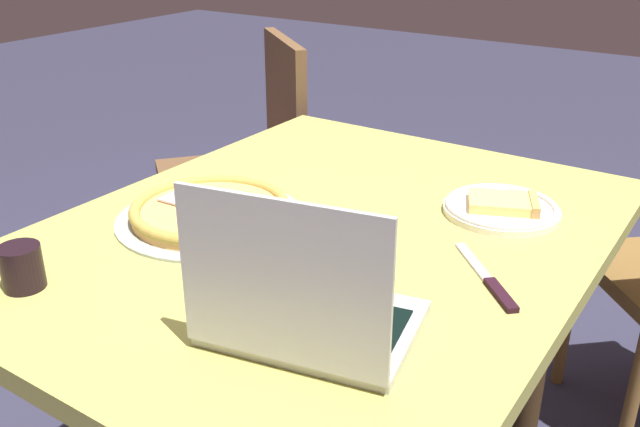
{
  "coord_description": "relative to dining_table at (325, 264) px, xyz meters",
  "views": [
    {
      "loc": [
        1.04,
        0.69,
        1.32
      ],
      "look_at": [
        0.04,
        0.01,
        0.78
      ],
      "focal_mm": 39.1,
      "sensor_mm": 36.0,
      "label": 1
    }
  ],
  "objects": [
    {
      "name": "drink_cup",
      "position": [
        0.47,
        -0.29,
        0.12
      ],
      "size": [
        0.07,
        0.07,
        0.08
      ],
      "color": "black",
      "rests_on": "dining_table"
    },
    {
      "name": "pizza_tray",
      "position": [
        0.1,
        -0.21,
        0.1
      ],
      "size": [
        0.38,
        0.38,
        0.04
      ],
      "color": "#9FA8A0",
      "rests_on": "dining_table"
    },
    {
      "name": "pizza_plate",
      "position": [
        -0.26,
        0.27,
        0.1
      ],
      "size": [
        0.24,
        0.24,
        0.04
      ],
      "color": "white",
      "rests_on": "dining_table"
    },
    {
      "name": "dining_table",
      "position": [
        0.0,
        0.0,
        0.0
      ],
      "size": [
        1.25,
        0.99,
        0.73
      ],
      "color": "#A9A74E",
      "rests_on": "ground_plane"
    },
    {
      "name": "table_knife",
      "position": [
        0.03,
        0.35,
        0.09
      ],
      "size": [
        0.19,
        0.18,
        0.01
      ],
      "color": "silver",
      "rests_on": "dining_table"
    },
    {
      "name": "laptop",
      "position": [
        0.34,
        0.19,
        0.14
      ],
      "size": [
        0.29,
        0.34,
        0.26
      ],
      "color": "#B5B4B9",
      "rests_on": "dining_table"
    },
    {
      "name": "chair_far",
      "position": [
        -0.72,
        -0.78,
        -0.14
      ],
      "size": [
        0.64,
        0.64,
        0.91
      ],
      "color": "brown",
      "rests_on": "ground_plane"
    }
  ]
}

